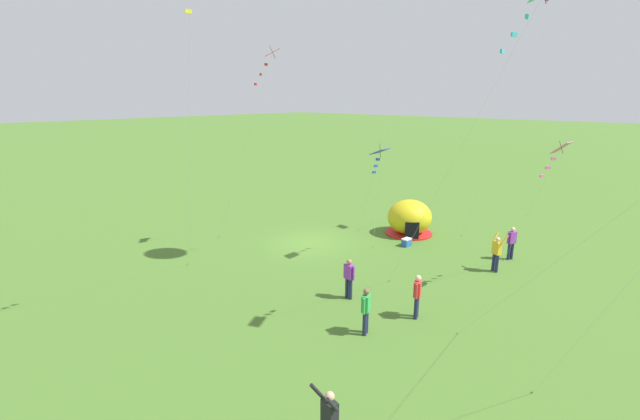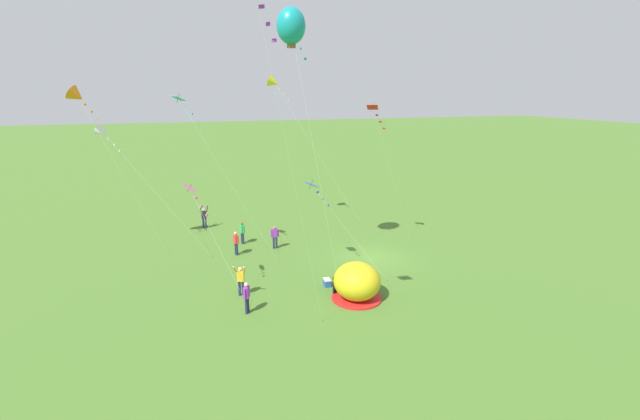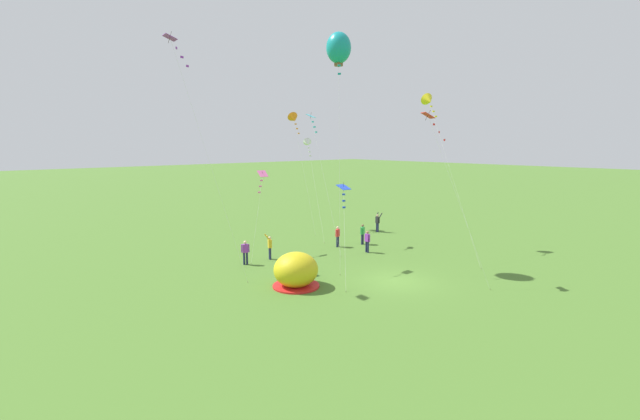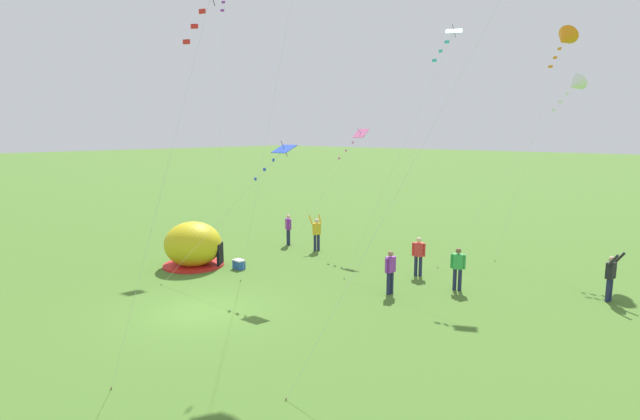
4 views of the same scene
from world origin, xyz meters
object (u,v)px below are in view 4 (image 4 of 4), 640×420
object	(u,v)px
person_far_back	(418,254)
kite_blue	(278,155)
kite_white	(574,85)
person_arms_raised	(611,275)
cooler_box	(239,264)
person_center_field	(390,270)
kite_red	(205,9)
person_near_tent	(458,267)
kite_orange	(565,39)
person_with_toddler	(317,232)
popup_tent	(193,245)
kite_pink	(356,139)
person_watching_sky	(288,228)
kite_cyan	(448,42)

from	to	relation	value
person_far_back	kite_blue	bearing A→B (deg)	-130.27
kite_white	person_arms_raised	bearing A→B (deg)	-61.37
cooler_box	kite_white	distance (m)	18.28
person_center_field	kite_red	bearing A→B (deg)	-106.00
person_near_tent	person_arms_raised	distance (m)	5.46
kite_blue	kite_orange	distance (m)	16.28
person_with_toddler	kite_blue	bearing A→B (deg)	-63.89
kite_red	kite_blue	xyz separation A→B (m)	(-2.41, 5.09, -4.39)
popup_tent	kite_white	world-z (taller)	kite_white
cooler_box	person_far_back	size ratio (longest dim) A/B	0.32
person_center_field	kite_pink	distance (m)	9.53
popup_tent	kite_red	size ratio (longest dim) A/B	0.27
person_far_back	person_watching_sky	xyz separation A→B (m)	(-8.52, 0.50, 0.00)
person_arms_raised	kite_white	bearing A→B (deg)	118.63
person_arms_raised	person_watching_sky	xyz separation A→B (m)	(-15.57, -1.29, -0.03)
person_arms_raised	kite_blue	xyz separation A→B (m)	(-10.96, -6.41, 4.31)
person_near_tent	person_far_back	size ratio (longest dim) A/B	1.00
person_near_tent	kite_blue	distance (m)	8.45
cooler_box	person_watching_sky	distance (m)	5.35
popup_tent	kite_pink	xyz separation A→B (m)	(3.21, 8.24, 4.84)
cooler_box	person_arms_raised	xyz separation A→B (m)	(13.79, 6.28, 0.78)
popup_tent	person_with_toddler	size ratio (longest dim) A/B	1.49
person_watching_sky	cooler_box	bearing A→B (deg)	-70.37
person_with_toddler	kite_pink	xyz separation A→B (m)	(0.89, 2.17, 4.84)
cooler_box	kite_white	xyz separation A→B (m)	(10.34, 12.60, 8.27)
person_near_tent	person_watching_sky	bearing A→B (deg)	173.42
popup_tent	person_with_toddler	distance (m)	6.50
person_with_toddler	person_center_field	distance (m)	7.68
cooler_box	person_arms_raised	size ratio (longest dim) A/B	0.29
kite_red	kite_white	distance (m)	18.57
person_with_toddler	person_watching_sky	distance (m)	2.09
kite_blue	kite_pink	size ratio (longest dim) A/B	0.92
kite_red	kite_orange	distance (m)	19.38
kite_pink	kite_cyan	bearing A→B (deg)	0.37
person_far_back	kite_red	size ratio (longest dim) A/B	0.16
kite_pink	kite_cyan	world-z (taller)	kite_cyan
person_arms_raised	person_far_back	distance (m)	7.27
person_center_field	kite_red	world-z (taller)	kite_red
person_center_field	kite_white	size ratio (longest dim) A/B	0.19
person_with_toddler	kite_blue	size ratio (longest dim) A/B	0.32
kite_white	kite_cyan	world-z (taller)	kite_cyan
popup_tent	kite_white	bearing A→B (deg)	47.87
popup_tent	person_near_tent	size ratio (longest dim) A/B	1.63
kite_cyan	person_with_toddler	bearing A→B (deg)	-159.97
person_with_toddler	kite_cyan	distance (m)	11.27
popup_tent	person_far_back	size ratio (longest dim) A/B	1.63
popup_tent	person_near_tent	xyz separation A→B (m)	(10.96, 4.81, -0.03)
person_with_toddler	cooler_box	bearing A→B (deg)	-93.54
person_center_field	kite_cyan	world-z (taller)	kite_cyan
popup_tent	kite_white	xyz separation A→B (m)	(12.35, 13.66, 7.50)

